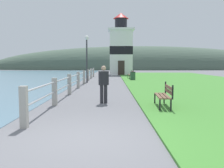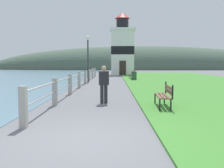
# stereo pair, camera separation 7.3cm
# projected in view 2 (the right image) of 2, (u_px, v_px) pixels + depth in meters

# --- Properties ---
(ground_plane) EXTENTS (160.00, 160.00, 0.00)m
(ground_plane) POSITION_uv_depth(u_px,v_px,m) (81.00, 140.00, 5.46)
(ground_plane) COLOR slate
(grass_verge) EXTENTS (12.00, 44.31, 0.06)m
(grass_verge) POSITION_uv_depth(u_px,v_px,m) (201.00, 83.00, 20.11)
(grass_verge) COLOR #428433
(grass_verge) RESTS_ON ground_plane
(seawall_railing) EXTENTS (0.18, 24.29, 1.09)m
(seawall_railing) POSITION_uv_depth(u_px,v_px,m) (82.00, 77.00, 18.42)
(seawall_railing) COLOR #A8A399
(seawall_railing) RESTS_ON ground_plane
(park_bench_near) EXTENTS (0.58, 1.69, 0.94)m
(park_bench_near) POSITION_uv_depth(u_px,v_px,m) (165.00, 94.00, 9.20)
(park_bench_near) COLOR brown
(park_bench_near) RESTS_ON ground_plane
(park_bench_midway) EXTENTS (0.54, 1.65, 0.94)m
(park_bench_midway) POSITION_uv_depth(u_px,v_px,m) (133.00, 74.00, 25.83)
(park_bench_midway) COLOR brown
(park_bench_midway) RESTS_ON ground_plane
(lighthouse) EXTENTS (3.59, 3.59, 8.66)m
(lighthouse) POSITION_uv_depth(u_px,v_px,m) (122.00, 49.00, 35.26)
(lighthouse) COLOR white
(lighthouse) RESTS_ON ground_plane
(person_strolling) EXTENTS (0.43, 0.32, 1.57)m
(person_strolling) POSITION_uv_depth(u_px,v_px,m) (104.00, 83.00, 10.36)
(person_strolling) COLOR #28282D
(person_strolling) RESTS_ON ground_plane
(trash_bin) EXTENTS (0.54, 0.54, 0.84)m
(trash_bin) POSITION_uv_depth(u_px,v_px,m) (134.00, 76.00, 24.05)
(trash_bin) COLOR #2D5138
(trash_bin) RESTS_ON ground_plane
(lamp_post) EXTENTS (0.36, 0.36, 3.96)m
(lamp_post) POSITION_uv_depth(u_px,v_px,m) (88.00, 50.00, 20.91)
(lamp_post) COLOR #333338
(lamp_post) RESTS_ON ground_plane
(distant_hillside) EXTENTS (80.00, 16.00, 12.00)m
(distant_hillside) POSITION_uv_depth(u_px,v_px,m) (142.00, 69.00, 64.72)
(distant_hillside) COLOR #475B4C
(distant_hillside) RESTS_ON ground_plane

